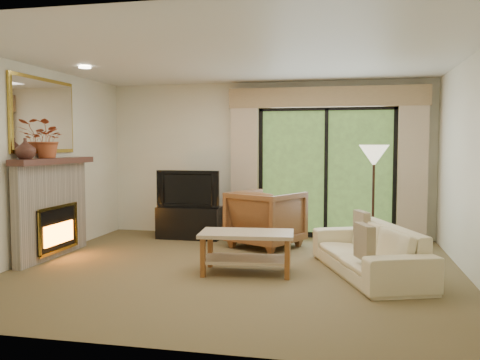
% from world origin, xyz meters
% --- Properties ---
extents(floor, '(5.50, 5.50, 0.00)m').
position_xyz_m(floor, '(0.00, 0.00, 0.00)').
color(floor, brown).
rests_on(floor, ground).
extents(ceiling, '(5.50, 5.50, 0.00)m').
position_xyz_m(ceiling, '(0.00, 0.00, 2.60)').
color(ceiling, silver).
rests_on(ceiling, ground).
extents(wall_back, '(5.00, 0.00, 5.00)m').
position_xyz_m(wall_back, '(0.00, 2.50, 1.30)').
color(wall_back, '#EDE4C9').
rests_on(wall_back, ground).
extents(wall_front, '(5.00, 0.00, 5.00)m').
position_xyz_m(wall_front, '(0.00, -2.50, 1.30)').
color(wall_front, '#EDE4C9').
rests_on(wall_front, ground).
extents(wall_left, '(0.00, 5.00, 5.00)m').
position_xyz_m(wall_left, '(-2.75, 0.00, 1.30)').
color(wall_left, '#EDE4C9').
rests_on(wall_left, ground).
extents(wall_right, '(0.00, 5.00, 5.00)m').
position_xyz_m(wall_right, '(2.75, 0.00, 1.30)').
color(wall_right, '#EDE4C9').
rests_on(wall_right, ground).
extents(fireplace, '(0.24, 1.70, 1.37)m').
position_xyz_m(fireplace, '(-2.63, 0.20, 0.69)').
color(fireplace, gray).
rests_on(fireplace, floor).
extents(mirror, '(0.07, 1.45, 1.02)m').
position_xyz_m(mirror, '(-2.71, 0.20, 1.95)').
color(mirror, '#B49636').
rests_on(mirror, wall_left).
extents(sliding_door, '(2.26, 0.10, 2.16)m').
position_xyz_m(sliding_door, '(1.00, 2.45, 1.10)').
color(sliding_door, black).
rests_on(sliding_door, floor).
extents(curtain_left, '(0.45, 0.18, 2.35)m').
position_xyz_m(curtain_left, '(-0.35, 2.34, 1.20)').
color(curtain_left, '#C1A88B').
rests_on(curtain_left, floor).
extents(curtain_right, '(0.45, 0.18, 2.35)m').
position_xyz_m(curtain_right, '(2.35, 2.34, 1.20)').
color(curtain_right, '#C1A88B').
rests_on(curtain_right, floor).
extents(cornice, '(3.20, 0.24, 0.32)m').
position_xyz_m(cornice, '(1.00, 2.36, 2.32)').
color(cornice, '#9E7F58').
rests_on(cornice, wall_back).
extents(media_console, '(1.05, 0.48, 0.52)m').
position_xyz_m(media_console, '(-1.20, 1.95, 0.26)').
color(media_console, black).
rests_on(media_console, floor).
extents(tv, '(1.06, 0.15, 0.61)m').
position_xyz_m(tv, '(-1.20, 1.95, 0.83)').
color(tv, black).
rests_on(tv, media_console).
extents(armchair, '(1.26, 1.27, 0.87)m').
position_xyz_m(armchair, '(0.15, 1.49, 0.43)').
color(armchair, brown).
rests_on(armchair, floor).
extents(sofa, '(1.43, 2.17, 0.59)m').
position_xyz_m(sofa, '(1.61, 0.12, 0.29)').
color(sofa, beige).
rests_on(sofa, floor).
extents(pillow_near, '(0.22, 0.39, 0.38)m').
position_xyz_m(pillow_near, '(1.54, -0.46, 0.50)').
color(pillow_near, '#4C3023').
rests_on(pillow_near, sofa).
extents(pillow_far, '(0.22, 0.38, 0.37)m').
position_xyz_m(pillow_far, '(1.54, 0.71, 0.50)').
color(pillow_far, '#4C3023').
rests_on(pillow_far, sofa).
extents(coffee_table, '(1.17, 0.72, 0.50)m').
position_xyz_m(coffee_table, '(0.17, -0.11, 0.25)').
color(coffee_table, tan).
rests_on(coffee_table, floor).
extents(floor_lamp, '(0.52, 0.52, 1.55)m').
position_xyz_m(floor_lamp, '(1.71, 1.28, 0.78)').
color(floor_lamp, beige).
rests_on(floor_lamp, floor).
extents(vase, '(0.30, 0.30, 0.27)m').
position_xyz_m(vase, '(-2.61, -0.38, 1.50)').
color(vase, '#4B2921').
rests_on(vase, fireplace).
extents(branches, '(0.59, 0.55, 0.53)m').
position_xyz_m(branches, '(-2.61, 0.12, 1.63)').
color(branches, '#B0522D').
rests_on(branches, fireplace).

